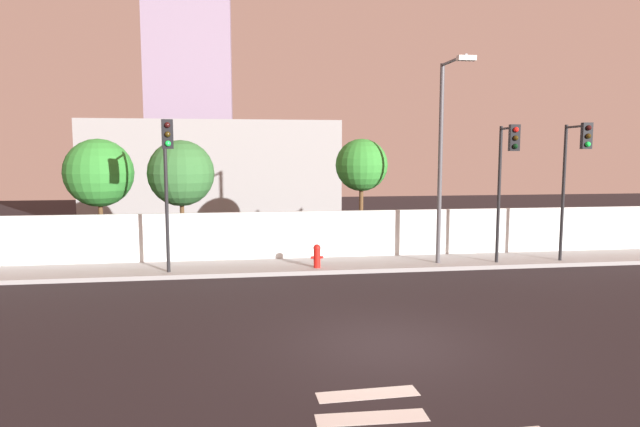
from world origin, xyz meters
TOP-DOWN VIEW (x-y plane):
  - ground_plane at (0.00, 0.00)m, footprint 80.00×80.00m
  - sidewalk at (0.00, 8.20)m, footprint 36.00×2.40m
  - perimeter_wall at (0.00, 9.49)m, footprint 36.00×0.18m
  - traffic_light_left at (6.18, 6.92)m, footprint 0.36×1.45m
  - traffic_light_center at (-5.50, 6.79)m, footprint 0.52×1.71m
  - traffic_light_right at (8.71, 6.79)m, footprint 0.38×1.71m
  - street_lamp_curbside at (4.03, 7.45)m, footprint 0.60×2.24m
  - fire_hydrant at (-0.52, 7.54)m, footprint 0.44×0.26m
  - roadside_tree_leftmost at (-8.59, 10.84)m, footprint 2.63×2.63m
  - roadside_tree_midleft at (-5.49, 10.84)m, footprint 2.61×2.61m
  - roadside_tree_midright at (1.79, 10.84)m, footprint 2.16×2.16m
  - low_building_distant at (-4.76, 23.49)m, footprint 15.00×6.00m
  - tower_on_skyline at (-7.19, 35.49)m, footprint 6.75×5.00m

SIDE VIEW (x-z plane):
  - ground_plane at x=0.00m, z-range 0.00..0.00m
  - sidewalk at x=0.00m, z-range 0.00..0.15m
  - fire_hydrant at x=-0.52m, z-range 0.18..1.02m
  - perimeter_wall at x=0.00m, z-range 0.15..1.95m
  - low_building_distant at x=-4.76m, z-range 0.00..6.10m
  - roadside_tree_midleft at x=-5.49m, z-range 1.04..5.74m
  - roadside_tree_leftmost at x=-8.59m, z-range 1.05..5.79m
  - roadside_tree_midright at x=1.79m, z-range 1.29..6.07m
  - traffic_light_left at x=6.18m, z-range 1.29..6.30m
  - traffic_light_center at x=-5.50m, z-range 1.31..6.38m
  - traffic_light_right at x=8.71m, z-range 1.31..6.39m
  - street_lamp_curbside at x=4.03m, z-range 0.82..8.03m
  - tower_on_skyline at x=-7.19m, z-range 0.00..29.52m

